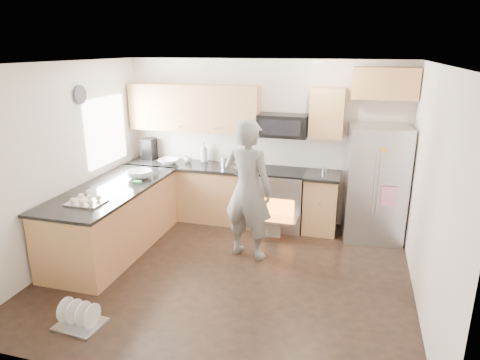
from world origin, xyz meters
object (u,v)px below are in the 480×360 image
(refrigerator, at_px, (375,184))
(dish_rack, at_px, (80,319))
(person, at_px, (248,190))
(stove_range, at_px, (280,186))

(refrigerator, xyz_separation_m, dish_rack, (-2.93, -3.06, -0.78))
(person, xyz_separation_m, dish_rack, (-1.28, -2.00, -0.88))
(refrigerator, distance_m, dish_rack, 4.31)
(dish_rack, bearing_deg, refrigerator, 46.30)
(stove_range, relative_size, refrigerator, 1.05)
(stove_range, bearing_deg, person, -101.67)
(stove_range, xyz_separation_m, person, (-0.23, -1.12, 0.28))
(dish_rack, bearing_deg, person, 57.49)
(stove_range, xyz_separation_m, dish_rack, (-1.51, -3.13, -0.60))
(refrigerator, relative_size, dish_rack, 3.46)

